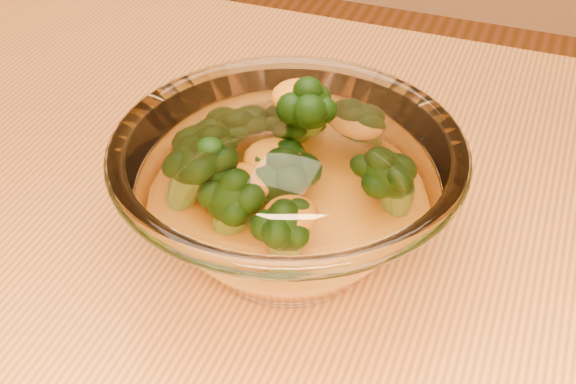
{
  "coord_description": "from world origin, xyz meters",
  "views": [
    {
      "loc": [
        0.03,
        -0.28,
        1.1
      ],
      "look_at": [
        -0.1,
        0.07,
        0.8
      ],
      "focal_mm": 50.0,
      "sensor_mm": 36.0,
      "label": 1
    }
  ],
  "objects": [
    {
      "name": "cheese_sauce",
      "position": [
        -0.1,
        0.07,
        0.78
      ],
      "size": [
        0.12,
        0.12,
        0.03
      ],
      "primitive_type": "ellipsoid",
      "color": "orange",
      "rests_on": "glass_bowl"
    },
    {
      "name": "broccoli_heap",
      "position": [
        -0.11,
        0.08,
        0.81
      ],
      "size": [
        0.14,
        0.14,
        0.08
      ],
      "color": "black",
      "rests_on": "cheese_sauce"
    },
    {
      "name": "glass_bowl",
      "position": [
        -0.1,
        0.07,
        0.8
      ],
      "size": [
        0.21,
        0.21,
        0.09
      ],
      "color": "white",
      "rests_on": "table"
    }
  ]
}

